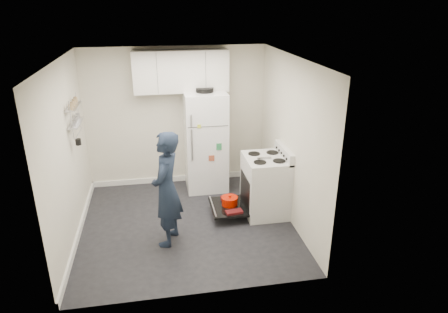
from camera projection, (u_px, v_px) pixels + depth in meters
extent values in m
cube|color=black|center=(187.00, 223.00, 6.17)|extent=(3.20, 3.20, 0.01)
cube|color=white|center=(180.00, 59.00, 5.25)|extent=(3.20, 3.20, 0.01)
cube|color=beige|center=(176.00, 117.00, 7.17)|extent=(3.20, 0.01, 2.50)
cube|color=beige|center=(197.00, 199.00, 4.24)|extent=(3.20, 0.01, 2.50)
cube|color=beige|center=(67.00, 155.00, 5.44)|extent=(0.01, 3.20, 2.50)
cube|color=beige|center=(291.00, 141.00, 5.97)|extent=(0.01, 3.20, 2.50)
cube|color=white|center=(80.00, 230.00, 5.89)|extent=(0.03, 3.20, 0.10)
cube|color=white|center=(179.00, 178.00, 7.60)|extent=(3.20, 0.03, 0.10)
cube|color=silver|center=(265.00, 186.00, 6.34)|extent=(0.65, 0.76, 0.92)
cube|color=black|center=(261.00, 190.00, 6.35)|extent=(0.53, 0.60, 0.52)
cube|color=orange|center=(277.00, 189.00, 6.40)|extent=(0.02, 0.56, 0.46)
cylinder|color=black|center=(263.00, 200.00, 6.43)|extent=(0.34, 0.34, 0.02)
cube|color=silver|center=(284.00, 153.00, 6.19)|extent=(0.08, 0.76, 0.18)
cube|color=silver|center=(266.00, 158.00, 6.17)|extent=(0.65, 0.76, 0.03)
cube|color=#B2B2B7|center=(264.00, 158.00, 6.10)|extent=(0.22, 0.03, 0.01)
cube|color=black|center=(228.00, 207.00, 6.36)|extent=(0.55, 0.70, 0.03)
cylinder|color=#B2B2B7|center=(213.00, 206.00, 6.31)|extent=(0.02, 0.66, 0.02)
cylinder|color=red|center=(230.00, 201.00, 6.37)|extent=(0.25, 0.25, 0.12)
cylinder|color=red|center=(230.00, 198.00, 6.34)|extent=(0.26, 0.26, 0.02)
sphere|color=red|center=(230.00, 196.00, 6.33)|extent=(0.04, 0.04, 0.04)
cube|color=maroon|center=(234.00, 212.00, 6.14)|extent=(0.27, 0.16, 0.04)
cube|color=maroon|center=(228.00, 198.00, 6.57)|extent=(0.27, 0.16, 0.04)
cube|color=white|center=(206.00, 141.00, 7.06)|extent=(0.72, 0.70, 1.77)
cube|color=#4C4C4C|center=(208.00, 127.00, 6.60)|extent=(0.68, 0.01, 0.01)
cube|color=#B2B2B7|center=(191.00, 121.00, 6.49)|extent=(0.03, 0.03, 0.20)
cube|color=#B2B2B7|center=(192.00, 145.00, 6.65)|extent=(0.03, 0.03, 0.55)
cylinder|color=black|center=(205.00, 90.00, 6.72)|extent=(0.30, 0.30, 0.07)
cube|color=#AE4F31|center=(212.00, 158.00, 6.81)|extent=(0.10, 0.01, 0.10)
cube|color=#2C854C|center=(219.00, 147.00, 6.76)|extent=(0.09, 0.01, 0.12)
cube|color=#C8D431|center=(199.00, 126.00, 6.56)|extent=(0.06, 0.01, 0.06)
cube|color=silver|center=(181.00, 71.00, 6.72)|extent=(1.60, 0.33, 0.70)
cube|color=#B2B2B7|center=(74.00, 106.00, 5.71)|extent=(0.14, 0.60, 0.02)
cube|color=#B2B2B7|center=(76.00, 123.00, 5.80)|extent=(0.14, 0.60, 0.02)
cylinder|color=black|center=(78.00, 142.00, 5.73)|extent=(0.08, 0.08, 0.09)
imported|color=#172135|center=(167.00, 189.00, 5.43)|extent=(0.57, 0.70, 1.64)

